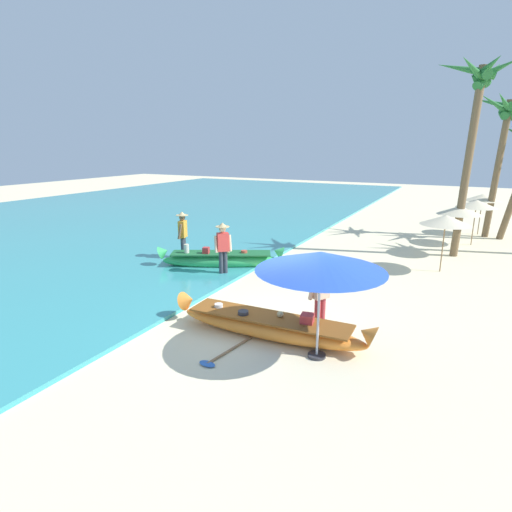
% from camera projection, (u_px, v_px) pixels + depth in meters
% --- Properties ---
extents(ground_plane, '(80.00, 80.00, 0.00)m').
position_uv_depth(ground_plane, '(274.00, 332.00, 9.35)').
color(ground_plane, beige).
extents(sea, '(24.00, 56.00, 0.10)m').
position_uv_depth(sea, '(95.00, 221.00, 22.67)').
color(sea, teal).
rests_on(sea, ground).
extents(boat_orange_foreground, '(4.65, 0.90, 0.78)m').
position_uv_depth(boat_orange_foreground, '(269.00, 326.00, 9.02)').
color(boat_orange_foreground, orange).
rests_on(boat_orange_foreground, ground).
extents(boat_green_midground, '(4.07, 2.49, 0.85)m').
position_uv_depth(boat_green_midground, '(221.00, 259.00, 14.17)').
color(boat_green_midground, '#38B760').
rests_on(boat_green_midground, ground).
extents(person_vendor_hatted, '(0.53, 0.53, 1.75)m').
position_uv_depth(person_vendor_hatted, '(223.00, 246.00, 13.10)').
color(person_vendor_hatted, '#333842').
rests_on(person_vendor_hatted, ground).
extents(person_tourist_customer, '(0.47, 0.58, 1.68)m').
position_uv_depth(person_tourist_customer, '(321.00, 292.00, 9.10)').
color(person_tourist_customer, '#B2383D').
rests_on(person_tourist_customer, ground).
extents(person_vendor_assistant, '(0.44, 0.58, 1.81)m').
position_uv_depth(person_vendor_assistant, '(183.00, 232.00, 14.90)').
color(person_vendor_assistant, '#333842').
rests_on(person_vendor_assistant, ground).
extents(patio_umbrella_large, '(2.49, 2.49, 2.18)m').
position_uv_depth(patio_umbrella_large, '(321.00, 262.00, 7.73)').
color(patio_umbrella_large, '#B7B7BC').
rests_on(patio_umbrella_large, ground).
extents(parasol_row_0, '(1.60, 1.60, 1.91)m').
position_uv_depth(parasol_row_0, '(446.00, 220.00, 13.38)').
color(parasol_row_0, '#8E6B47').
rests_on(parasol_row_0, ground).
extents(parasol_row_1, '(1.60, 1.60, 1.91)m').
position_uv_depth(parasol_row_1, '(460.00, 210.00, 15.41)').
color(parasol_row_1, '#8E6B47').
rests_on(parasol_row_1, ground).
extents(parasol_row_2, '(1.60, 1.60, 1.91)m').
position_uv_depth(parasol_row_2, '(477.00, 204.00, 17.10)').
color(parasol_row_2, '#8E6B47').
rests_on(parasol_row_2, ground).
extents(parasol_row_3, '(1.60, 1.60, 1.91)m').
position_uv_depth(parasol_row_3, '(483.00, 198.00, 19.17)').
color(parasol_row_3, '#8E6B47').
rests_on(parasol_row_3, ground).
extents(palm_tree_tall_inland, '(2.62, 2.56, 7.04)m').
position_uv_depth(palm_tree_tall_inland, '(477.00, 100.00, 14.29)').
color(palm_tree_tall_inland, brown).
rests_on(palm_tree_tall_inland, ground).
extents(palm_tree_far_behind, '(2.81, 2.96, 6.30)m').
position_uv_depth(palm_tree_far_behind, '(507.00, 120.00, 17.68)').
color(palm_tree_far_behind, brown).
rests_on(palm_tree_far_behind, ground).
extents(paddle, '(0.48, 1.79, 0.05)m').
position_uv_depth(paddle, '(226.00, 352.00, 8.36)').
color(paddle, '#8E6B47').
rests_on(paddle, ground).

